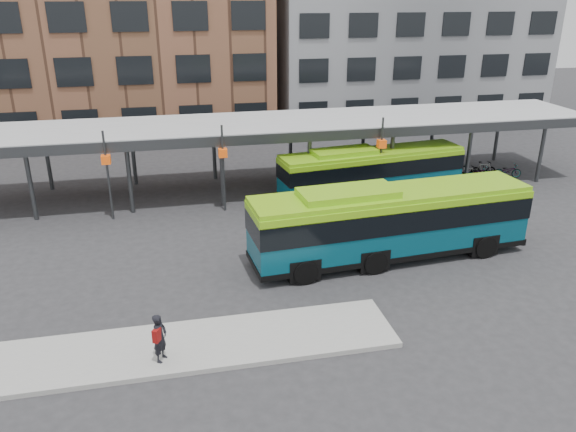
# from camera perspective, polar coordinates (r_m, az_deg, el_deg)

# --- Properties ---
(ground) EXTENTS (120.00, 120.00, 0.00)m
(ground) POSITION_cam_1_polar(r_m,az_deg,el_deg) (23.24, 3.73, -7.38)
(ground) COLOR #28282B
(ground) RESTS_ON ground
(boarding_island) EXTENTS (14.00, 3.00, 0.18)m
(boarding_island) POSITION_cam_1_polar(r_m,az_deg,el_deg) (19.93, -9.59, -12.85)
(boarding_island) COLOR gray
(boarding_island) RESTS_ON ground
(canopy) EXTENTS (40.00, 6.53, 4.80)m
(canopy) POSITION_cam_1_polar(r_m,az_deg,el_deg) (33.64, -2.22, 9.13)
(canopy) COLOR #999B9E
(canopy) RESTS_ON ground
(building_grey) EXTENTS (24.00, 14.00, 20.00)m
(building_grey) POSITION_cam_1_polar(r_m,az_deg,el_deg) (55.86, 11.37, 20.16)
(building_grey) COLOR slate
(building_grey) RESTS_ON ground
(bus_front) EXTENTS (12.85, 3.68, 3.50)m
(bus_front) POSITION_cam_1_polar(r_m,az_deg,el_deg) (25.43, 10.26, -0.46)
(bus_front) COLOR #074153
(bus_front) RESTS_ON ground
(bus_rear) EXTENTS (11.21, 3.73, 3.03)m
(bus_rear) POSITION_cam_1_polar(r_m,az_deg,el_deg) (33.19, 8.42, 4.56)
(bus_rear) COLOR #074153
(bus_rear) RESTS_ON ground
(pedestrian) EXTENTS (0.64, 0.73, 1.68)m
(pedestrian) POSITION_cam_1_polar(r_m,az_deg,el_deg) (18.83, -12.89, -11.96)
(pedestrian) COLOR black
(pedestrian) RESTS_ON boarding_island
(bike_rack) EXTENTS (6.28, 1.63, 1.04)m
(bike_rack) POSITION_cam_1_polar(r_m,az_deg,el_deg) (38.24, 17.93, 4.32)
(bike_rack) COLOR slate
(bike_rack) RESTS_ON ground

